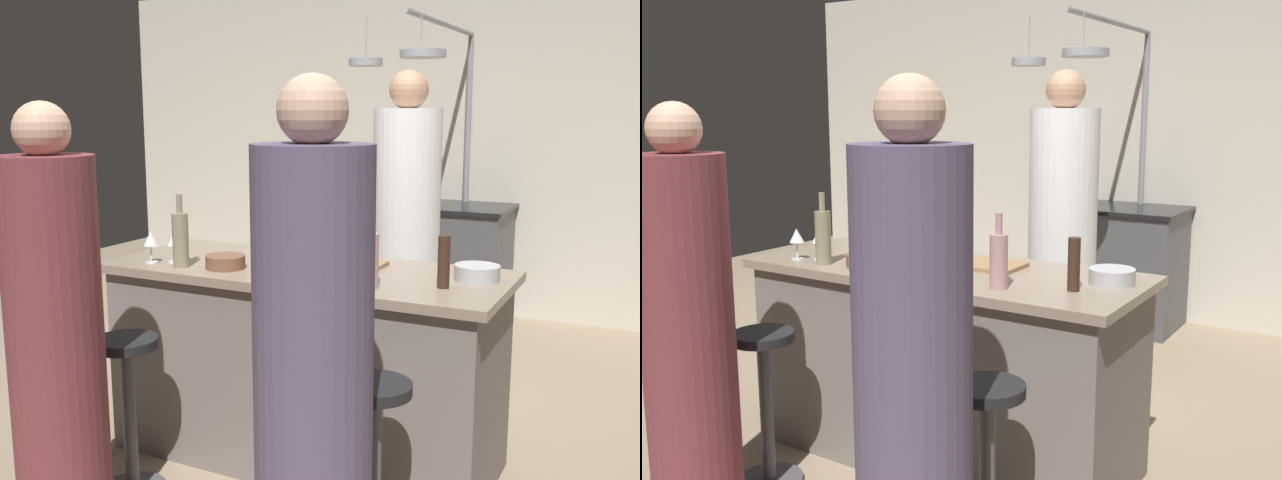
{
  "view_description": "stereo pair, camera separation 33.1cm",
  "coord_description": "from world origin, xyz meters",
  "views": [
    {
      "loc": [
        1.45,
        -2.77,
        1.59
      ],
      "look_at": [
        0.0,
        0.15,
        1.0
      ],
      "focal_mm": 40.34,
      "sensor_mm": 36.0,
      "label": 1
    },
    {
      "loc": [
        1.74,
        -2.61,
        1.59
      ],
      "look_at": [
        0.0,
        0.15,
        1.0
      ],
      "focal_mm": 40.34,
      "sensor_mm": 36.0,
      "label": 2
    }
  ],
  "objects": [
    {
      "name": "cutting_board",
      "position": [
        0.16,
        0.1,
        0.91
      ],
      "size": [
        0.32,
        0.22,
        0.02
      ],
      "primitive_type": "cube",
      "color": "#997047",
      "rests_on": "kitchen_island"
    },
    {
      "name": "overhead_pot_rack",
      "position": [
        -0.04,
        1.97,
        1.64
      ],
      "size": [
        0.59,
        1.48,
        2.17
      ],
      "color": "gray",
      "rests_on": "ground_plane"
    },
    {
      "name": "mixing_bowl_blue",
      "position": [
        -0.17,
        0.15,
        0.94
      ],
      "size": [
        0.21,
        0.21,
        0.08
      ],
      "primitive_type": "cylinder",
      "color": "#334C6B",
      "rests_on": "kitchen_island"
    },
    {
      "name": "wine_bottle_white",
      "position": [
        -0.5,
        -0.24,
        1.03
      ],
      "size": [
        0.07,
        0.07,
        0.33
      ],
      "color": "gray",
      "rests_on": "kitchen_island"
    },
    {
      "name": "wine_glass_near_left_guest",
      "position": [
        -0.59,
        -0.17,
        1.01
      ],
      "size": [
        0.07,
        0.07,
        0.15
      ],
      "color": "silver",
      "rests_on": "kitchen_island"
    },
    {
      "name": "wine_bottle_dark",
      "position": [
        0.1,
        -0.13,
        1.02
      ],
      "size": [
        0.07,
        0.07,
        0.31
      ],
      "color": "black",
      "rests_on": "kitchen_island"
    },
    {
      "name": "bar_stool_left",
      "position": [
        -0.5,
        -0.62,
        0.38
      ],
      "size": [
        0.28,
        0.28,
        0.68
      ],
      "color": "#4C4C51",
      "rests_on": "ground_plane"
    },
    {
      "name": "mixing_bowl_steel",
      "position": [
        0.75,
        0.09,
        0.93
      ],
      "size": [
        0.19,
        0.19,
        0.06
      ],
      "primitive_type": "cylinder",
      "color": "#B7B7BC",
      "rests_on": "kitchen_island"
    },
    {
      "name": "ground_plane",
      "position": [
        0.0,
        0.0,
        0.0
      ],
      "size": [
        9.0,
        9.0,
        0.0
      ],
      "primitive_type": "plane",
      "color": "gray"
    },
    {
      "name": "wine_bottle_rose",
      "position": [
        0.4,
        -0.21,
        1.02
      ],
      "size": [
        0.07,
        0.07,
        0.3
      ],
      "color": "#B78C8E",
      "rests_on": "kitchen_island"
    },
    {
      "name": "wine_glass_by_chef",
      "position": [
        -0.68,
        -0.22,
        1.01
      ],
      "size": [
        0.07,
        0.07,
        0.15
      ],
      "color": "silver",
      "rests_on": "kitchen_island"
    },
    {
      "name": "bar_stool_right",
      "position": [
        0.59,
        -0.62,
        0.38
      ],
      "size": [
        0.28,
        0.28,
        0.68
      ],
      "color": "#4C4C51",
      "rests_on": "ground_plane"
    },
    {
      "name": "guest_left",
      "position": [
        -0.52,
        -0.96,
        0.75
      ],
      "size": [
        0.34,
        0.34,
        1.62
      ],
      "color": "brown",
      "rests_on": "ground_plane"
    },
    {
      "name": "guest_right",
      "position": [
        0.53,
        -0.97,
        0.79
      ],
      "size": [
        0.36,
        0.36,
        1.69
      ],
      "color": "#594C6B",
      "rests_on": "ground_plane"
    },
    {
      "name": "mixing_bowl_wooden",
      "position": [
        -0.31,
        -0.17,
        0.93
      ],
      "size": [
        0.18,
        0.18,
        0.06
      ],
      "primitive_type": "cylinder",
      "color": "brown",
      "rests_on": "kitchen_island"
    },
    {
      "name": "pepper_mill",
      "position": [
        0.66,
        -0.09,
        1.01
      ],
      "size": [
        0.05,
        0.05,
        0.21
      ],
      "primitive_type": "cylinder",
      "color": "#382319",
      "rests_on": "kitchen_island"
    },
    {
      "name": "wine_bottle_amber",
      "position": [
        -0.13,
        -0.12,
        1.02
      ],
      "size": [
        0.07,
        0.07,
        0.32
      ],
      "color": "brown",
      "rests_on": "kitchen_island"
    },
    {
      "name": "chef",
      "position": [
        0.1,
        1.05,
        0.84
      ],
      "size": [
        0.38,
        0.38,
        1.81
      ],
      "color": "white",
      "rests_on": "ground_plane"
    },
    {
      "name": "back_wall",
      "position": [
        0.0,
        2.85,
        1.3
      ],
      "size": [
        6.4,
        0.16,
        2.6
      ],
      "primitive_type": "cube",
      "color": "beige",
      "rests_on": "ground_plane"
    },
    {
      "name": "stove_range",
      "position": [
        0.0,
        2.45,
        0.45
      ],
      "size": [
        0.8,
        0.64,
        0.89
      ],
      "color": "#47474C",
      "rests_on": "ground_plane"
    },
    {
      "name": "kitchen_island",
      "position": [
        0.0,
        0.0,
        0.45
      ],
      "size": [
        1.8,
        0.72,
        0.9
      ],
      "color": "slate",
      "rests_on": "ground_plane"
    }
  ]
}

